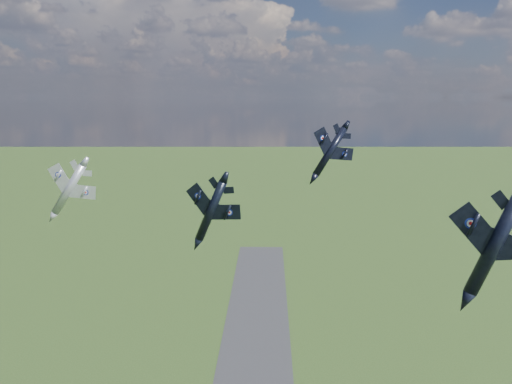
# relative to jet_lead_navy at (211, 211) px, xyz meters

# --- Properties ---
(jet_lead_navy) EXTENTS (12.42, 14.89, 6.21)m
(jet_lead_navy) POSITION_rel_jet_lead_navy_xyz_m (0.00, 0.00, 0.00)
(jet_lead_navy) COLOR black
(jet_right_navy) EXTENTS (15.26, 18.26, 7.00)m
(jet_right_navy) POSITION_rel_jet_lead_navy_xyz_m (32.44, -17.28, 0.28)
(jet_right_navy) COLOR black
(jet_high_navy) EXTENTS (15.08, 17.59, 8.47)m
(jet_high_navy) POSITION_rel_jet_lead_navy_xyz_m (20.25, 29.05, 5.43)
(jet_high_navy) COLOR black
(jet_left_silver) EXTENTS (10.40, 14.47, 8.15)m
(jet_left_silver) POSITION_rel_jet_lead_navy_xyz_m (-27.71, 17.77, -0.27)
(jet_left_silver) COLOR #B1B4BC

